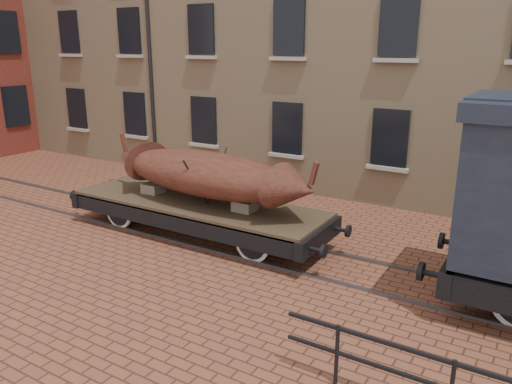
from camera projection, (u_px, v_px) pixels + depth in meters
The scene contains 4 objects.
ground at pixel (281, 255), 12.07m from camera, with size 90.00×90.00×0.00m, color brown.
rail_track at pixel (281, 253), 12.06m from camera, with size 30.00×1.52×0.06m.
flatcar_wagon at pixel (197, 208), 13.12m from camera, with size 7.97×2.16×1.20m.
iron_boat at pixel (207, 174), 12.66m from camera, with size 6.35×2.06×1.53m.
Camera 1 is at (5.29, -9.83, 4.88)m, focal length 35.00 mm.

